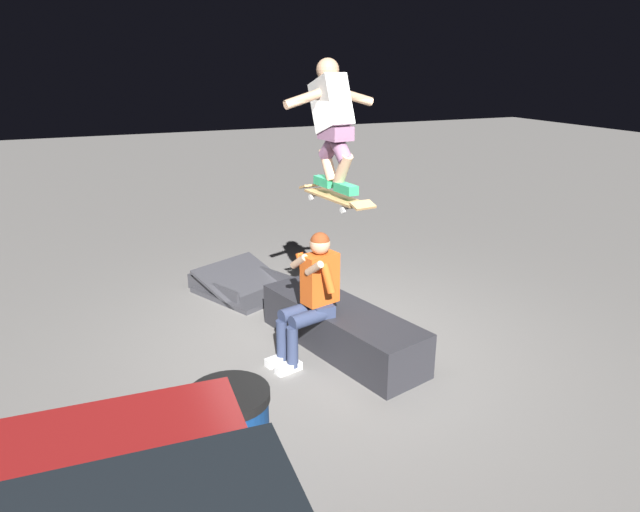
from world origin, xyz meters
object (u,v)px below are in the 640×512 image
ledge_box_main (341,328)px  skater_airborne (332,119)px  skateboard (335,197)px  trash_bin (232,452)px  person_sitting_on_ledge (311,292)px  kicker_ramp (247,287)px

ledge_box_main → skater_airborne: skater_airborne is taller
skateboard → trash_bin: skateboard is taller
ledge_box_main → person_sitting_on_ledge: 0.60m
person_sitting_on_ledge → skater_airborne: (-0.07, -0.18, 1.63)m
skater_airborne → person_sitting_on_ledge: bearing=68.1°
ledge_box_main → skateboard: 1.45m
ledge_box_main → skater_airborne: 2.13m
ledge_box_main → person_sitting_on_ledge: person_sitting_on_ledge is taller
skateboard → person_sitting_on_ledge: bearing=55.2°
skater_airborne → kicker_ramp: bearing=8.3°
skateboard → skater_airborne: (0.06, 0.01, 0.69)m
trash_bin → kicker_ramp: bearing=-17.5°
skateboard → skater_airborne: size_ratio=0.93×
ledge_box_main → kicker_ramp: 1.91m
ledge_box_main → trash_bin: bearing=137.5°
kicker_ramp → trash_bin: trash_bin is taller
ledge_box_main → trash_bin: size_ratio=2.22×
skateboard → trash_bin: (-1.56, 1.43, -1.20)m
ledge_box_main → skater_airborne: (-0.14, 0.18, 2.11)m
skater_airborne → trash_bin: bearing=138.6°
skateboard → kicker_ramp: 2.60m
skateboard → kicker_ramp: skateboard is taller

